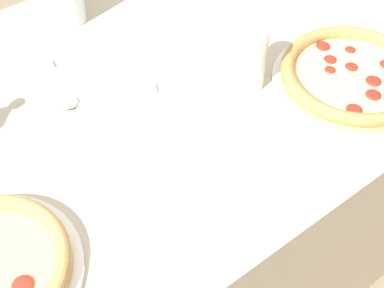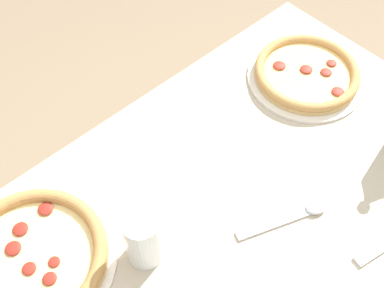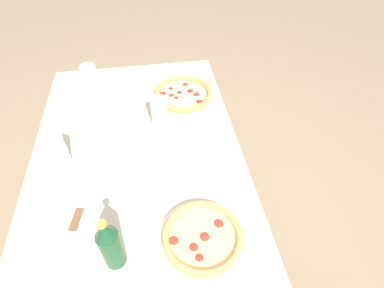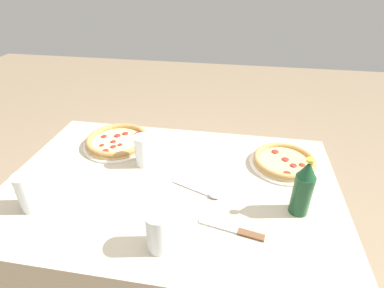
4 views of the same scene
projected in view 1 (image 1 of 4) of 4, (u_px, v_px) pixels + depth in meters
name	position (u px, v px, depth m)	size (l,w,h in m)	color
ground_plane	(169.00, 260.00, 1.63)	(8.00, 8.00, 0.00)	#847056
table	(164.00, 189.00, 1.35)	(1.29, 0.86, 0.73)	#B7A88E
pizza_margherita	(353.00, 76.00, 1.07)	(0.32, 0.32, 0.04)	silver
glass_lemonade	(248.00, 60.00, 1.03)	(0.07, 0.07, 0.13)	white
spoon	(89.00, 100.00, 1.04)	(0.20, 0.10, 0.02)	silver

